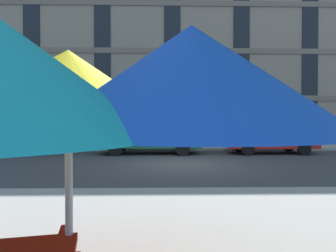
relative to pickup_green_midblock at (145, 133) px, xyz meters
name	(u,v)px	position (x,y,z in m)	size (l,w,h in m)	color
ground_plane	(181,164)	(1.56, -3.70, -1.03)	(120.00, 120.00, 0.00)	#38383A
sidewalk_far	(174,147)	(1.56, 3.10, -0.97)	(56.00, 3.60, 0.12)	#9E998E
apartment_building	(170,48)	(1.56, 11.29, 6.97)	(42.46, 12.08, 16.00)	gray
pickup_green_midblock	(145,133)	(0.00, 0.00, 0.00)	(5.10, 2.12, 2.20)	#195933
sedan_red	(268,135)	(6.26, 0.00, -0.08)	(4.40, 1.98, 1.78)	#B21E19
street_tree_left	(16,99)	(-8.19, 3.68, 1.97)	(3.13, 3.04, 4.44)	brown
patio_umbrella	(68,94)	(0.08, -12.70, 0.85)	(3.96, 3.96, 2.22)	silver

